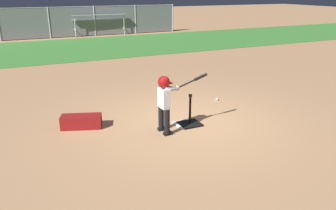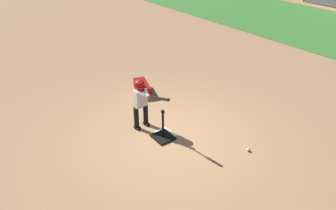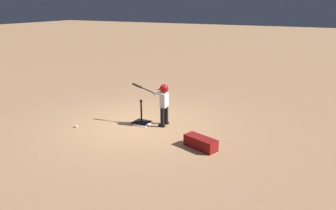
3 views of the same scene
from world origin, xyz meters
The scene contains 9 objects.
ground_plane centered at (0.00, 0.00, 0.00)m, with size 90.00×90.00×0.00m, color #AD7F56.
grass_outfield_strip centered at (0.00, 10.79, 0.01)m, with size 56.00×6.77×0.02m, color #3D7F33.
backstop_fence centered at (0.00, 14.92, 0.96)m, with size 13.50×0.08×1.82m.
home_plate centered at (-0.12, -0.10, 0.01)m, with size 0.44×0.44×0.02m, color white.
batting_tee centered at (-0.04, -0.16, 0.09)m, with size 0.46×0.42×0.70m.
batter_child centered at (-0.68, -0.30, 0.77)m, with size 1.14×0.38×1.21m.
baseball centered at (1.40, 0.99, 0.04)m, with size 0.07×0.07×0.07m, color white.
bleachers_far_left centered at (1.61, 15.59, 0.65)m, with size 3.38×2.20×1.33m.
equipment_bag centered at (-2.22, 0.66, 0.14)m, with size 0.84×0.32×0.28m, color maroon.
Camera 1 is at (-3.23, -5.96, 2.81)m, focal length 35.00 mm.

